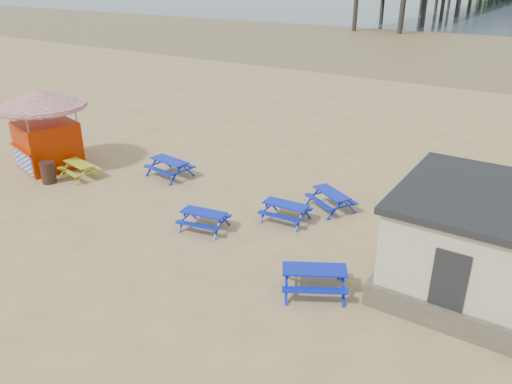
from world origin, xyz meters
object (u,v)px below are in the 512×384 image
Objects in this scene: picnic_table_blue_a at (170,168)px; ice_cream_kiosk at (43,119)px; picnic_table_blue_b at (331,201)px; litter_bin at (48,172)px; picnic_table_yellow at (80,170)px.

picnic_table_blue_a is 6.55m from ice_cream_kiosk.
litter_bin reaches higher than picnic_table_blue_b.
ice_cream_kiosk is 2.87m from litter_bin.
picnic_table_blue_a is 1.11× the size of picnic_table_yellow.
litter_bin is (1.68, -1.34, -1.91)m from ice_cream_kiosk.
ice_cream_kiosk is (-2.34, 0.13, 2.06)m from picnic_table_yellow.
picnic_table_blue_b is 1.16× the size of picnic_table_yellow.
picnic_table_blue_b reaches higher than picnic_table_yellow.
picnic_table_yellow is at bearing 61.34° from litter_bin.
litter_bin reaches higher than picnic_table_blue_a.
picnic_table_blue_a is 2.16× the size of litter_bin.
picnic_table_blue_b is 0.43× the size of ice_cream_kiosk.
picnic_table_blue_b is at bearing 20.71° from litter_bin.
ice_cream_kiosk reaches higher than picnic_table_blue_a.
picnic_table_blue_a is 4.21m from picnic_table_yellow.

